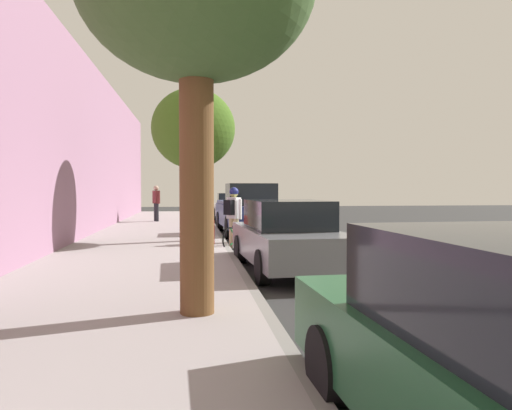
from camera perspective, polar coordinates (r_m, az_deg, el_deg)
The scene contains 14 objects.
ground at distance 14.38m, azimuth 3.09°, elevation -5.13°, with size 66.24×66.24×0.00m, color #2D2D2D.
sidewalk at distance 14.19m, azimuth -12.70°, elevation -4.96°, with size 4.37×41.40×0.16m, color gray.
curb_edge at distance 14.16m, azimuth -3.51°, elevation -4.93°, with size 0.16×41.40×0.16m, color gray.
lane_stripe_centre at distance 15.96m, azimuth 14.27°, elevation -4.47°, with size 0.14×40.00×0.01m.
lane_stripe_bike_edge at distance 14.35m, azimuth 2.38°, elevation -5.13°, with size 0.12×41.40×0.01m, color white.
building_facade at distance 14.57m, azimuth -22.45°, elevation 7.12°, with size 0.50×41.40×6.25m, color gray.
parked_sedan_white_nearest at distance 25.70m, azimuth -2.73°, elevation -0.32°, with size 1.89×4.42×1.52m.
parked_pickup_dark_blue_second at distance 18.77m, azimuth -0.99°, elevation -0.71°, with size 2.18×5.37×1.95m.
parked_sedan_grey_mid at distance 10.48m, azimuth 3.68°, elevation -3.66°, with size 2.01×4.49×1.52m.
bicycle_at_curb at distance 14.17m, azimuth -1.63°, elevation -3.74°, with size 1.25×1.26×0.75m.
cyclist_with_backpack at distance 14.52m, azimuth -2.66°, elevation -0.65°, with size 0.53×0.55×1.81m.
street_tree_near_cyclist at distance 15.30m, azimuth -7.29°, elevation 8.69°, with size 2.56×2.56×4.68m.
pedestrian_on_phone at distance 24.43m, azimuth -11.53°, elevation 0.47°, with size 0.38×0.56×1.75m.
fire_hydrant at distance 14.26m, azimuth -5.29°, elevation -2.85°, with size 0.22×0.22×0.84m.
Camera 1 is at (2.63, 14.02, 1.78)m, focal length 34.38 mm.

